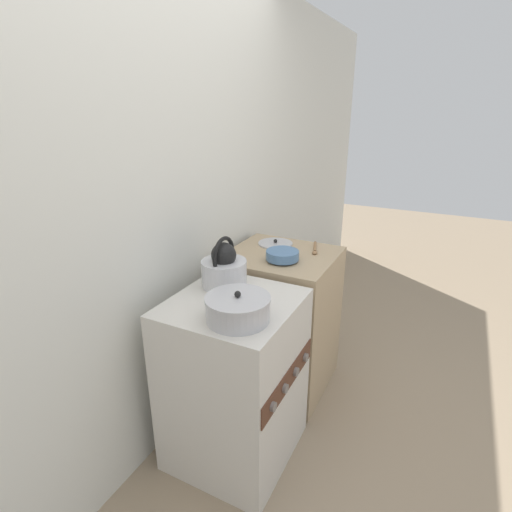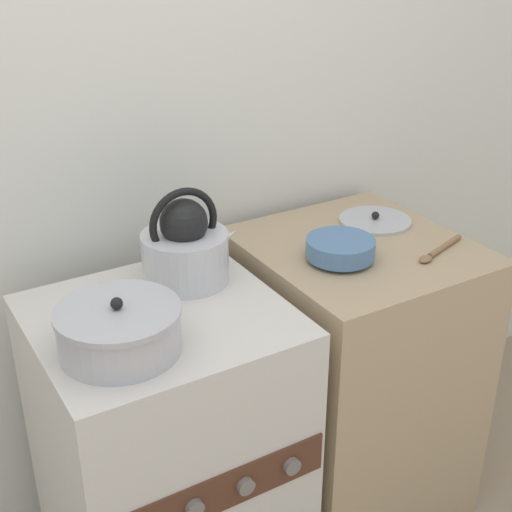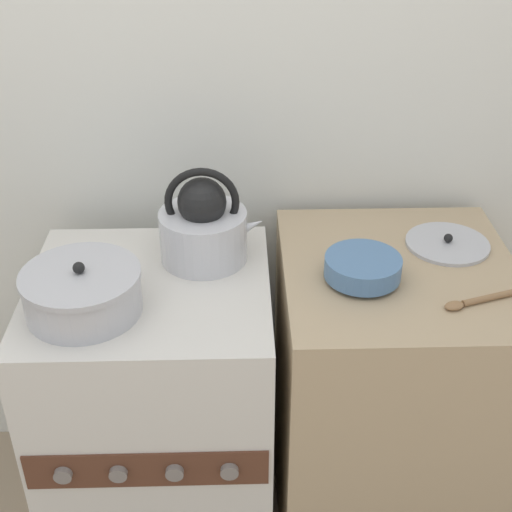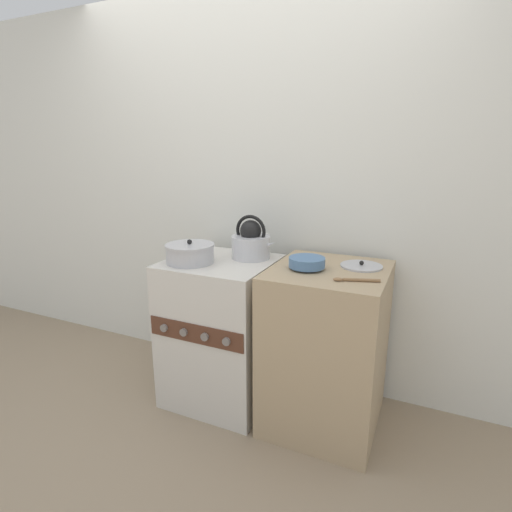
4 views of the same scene
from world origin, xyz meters
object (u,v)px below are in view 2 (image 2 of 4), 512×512
at_px(kettle, 186,247).
at_px(enamel_bowl, 340,248).
at_px(cooking_pot, 119,330).
at_px(loose_pot_lid, 375,220).
at_px(stove, 169,456).

height_order(kettle, enamel_bowl, kettle).
distance_m(cooking_pot, enamel_bowl, 0.68).
xyz_separation_m(cooking_pot, loose_pot_lid, (0.93, 0.24, -0.03)).
distance_m(stove, loose_pot_lid, 0.93).
bearing_deg(kettle, loose_pot_lid, 0.72).
bearing_deg(enamel_bowl, cooking_pot, -173.00).
relative_size(kettle, loose_pot_lid, 1.26).
bearing_deg(stove, kettle, 42.52).
height_order(cooking_pot, loose_pot_lid, cooking_pot).
bearing_deg(cooking_pot, kettle, 39.92).
height_order(stove, kettle, kettle).
height_order(stove, loose_pot_lid, loose_pot_lid).
bearing_deg(enamel_bowl, stove, 177.70).
bearing_deg(kettle, enamel_bowl, -20.93).
bearing_deg(loose_pot_lid, enamel_bowl, -148.15).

